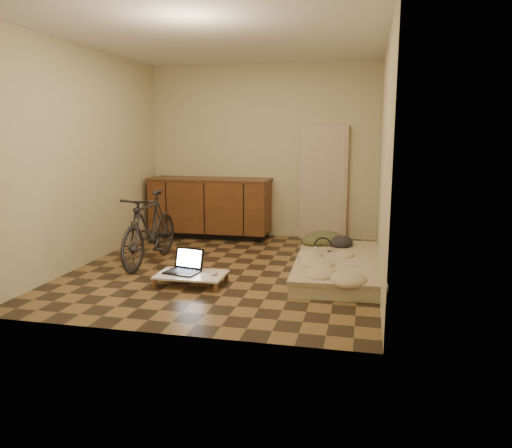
% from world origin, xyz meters
% --- Properties ---
extents(room_shell, '(3.50, 4.00, 2.60)m').
position_xyz_m(room_shell, '(0.00, 0.00, 1.30)').
color(room_shell, brown).
rests_on(room_shell, ground).
extents(cabinets, '(1.84, 0.62, 0.91)m').
position_xyz_m(cabinets, '(-0.75, 1.70, 0.47)').
color(cabinets, black).
rests_on(cabinets, ground).
extents(appliance_panel, '(0.70, 0.10, 1.70)m').
position_xyz_m(appliance_panel, '(0.95, 1.94, 0.85)').
color(appliance_panel, beige).
rests_on(appliance_panel, ground).
extents(bicycle, '(0.46, 1.51, 0.98)m').
position_xyz_m(bicycle, '(-0.98, -0.00, 0.49)').
color(bicycle, black).
rests_on(bicycle, ground).
extents(futon, '(1.04, 2.04, 0.17)m').
position_xyz_m(futon, '(1.30, 0.09, 0.09)').
color(futon, beige).
rests_on(futon, ground).
extents(clothing_pile, '(0.59, 0.50, 0.23)m').
position_xyz_m(clothing_pile, '(1.13, 0.85, 0.29)').
color(clothing_pile, '#3D4427').
rests_on(clothing_pile, futon).
extents(headphones, '(0.26, 0.24, 0.16)m').
position_xyz_m(headphones, '(1.09, 0.40, 0.25)').
color(headphones, black).
rests_on(headphones, futon).
extents(lap_desk, '(0.73, 0.47, 0.12)m').
position_xyz_m(lap_desk, '(-0.20, -0.70, 0.10)').
color(lap_desk, brown).
rests_on(lap_desk, ground).
extents(laptop, '(0.40, 0.37, 0.24)m').
position_xyz_m(laptop, '(-0.30, -0.64, 0.17)').
color(laptop, black).
rests_on(laptop, lap_desk).
extents(mouse, '(0.09, 0.12, 0.04)m').
position_xyz_m(mouse, '(0.05, -0.69, 0.14)').
color(mouse, silver).
rests_on(mouse, lap_desk).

